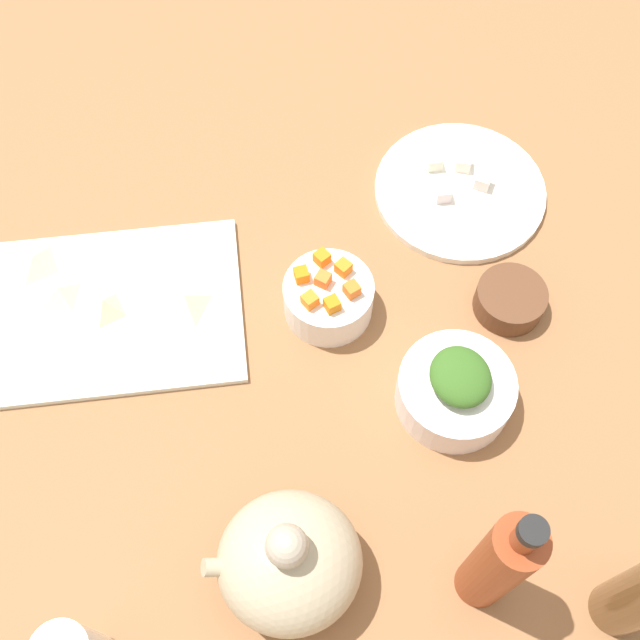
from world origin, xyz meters
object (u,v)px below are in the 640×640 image
at_px(cutting_board, 117,310).
at_px(bowl_small_side, 510,300).
at_px(bowl_carrots, 328,298).
at_px(teapot, 289,561).
at_px(bowl_greens, 455,391).
at_px(bottle_1, 498,564).
at_px(plate_tofu, 460,191).

xyz_separation_m(cutting_board, bowl_small_side, (-0.54, 0.06, 0.01)).
relative_size(bowl_carrots, teapot, 0.69).
bearing_deg(teapot, cutting_board, -61.73).
distance_m(cutting_board, bowl_carrots, 0.29).
height_order(bowl_greens, teapot, teapot).
bearing_deg(bowl_greens, bowl_small_side, -129.30).
bearing_deg(bottle_1, teapot, -10.11).
bearing_deg(cutting_board, bowl_greens, 156.82).
relative_size(cutting_board, plate_tofu, 1.34).
relative_size(bowl_small_side, teapot, 0.54).
xyz_separation_m(bowl_carrots, bowl_small_side, (-0.25, 0.03, -0.01)).
relative_size(cutting_board, bowl_greens, 2.30).
relative_size(bowl_greens, bowl_carrots, 1.22).
distance_m(plate_tofu, bowl_greens, 0.34).
height_order(bowl_carrots, bottle_1, bottle_1).
bearing_deg(teapot, bowl_small_side, -136.40).
bearing_deg(bottle_1, bowl_greens, -93.77).
xyz_separation_m(cutting_board, bowl_carrots, (-0.29, 0.03, 0.02)).
height_order(cutting_board, bottle_1, bottle_1).
height_order(bowl_carrots, bowl_small_side, bowl_carrots).
bearing_deg(bowl_small_side, plate_tofu, -82.66).
relative_size(bowl_small_side, bottle_1, 0.35).
distance_m(bowl_greens, bottle_1, 0.25).
bearing_deg(plate_tofu, bottle_1, 80.46).
distance_m(bowl_carrots, teapot, 0.36).
distance_m(bowl_carrots, bowl_small_side, 0.25).
height_order(bowl_carrots, teapot, teapot).
bearing_deg(plate_tofu, cutting_board, 15.65).
distance_m(bowl_carrots, bottle_1, 0.41).
bearing_deg(bowl_greens, cutting_board, -23.18).
height_order(bowl_greens, bowl_small_side, bowl_greens).
bearing_deg(teapot, plate_tofu, -120.73).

